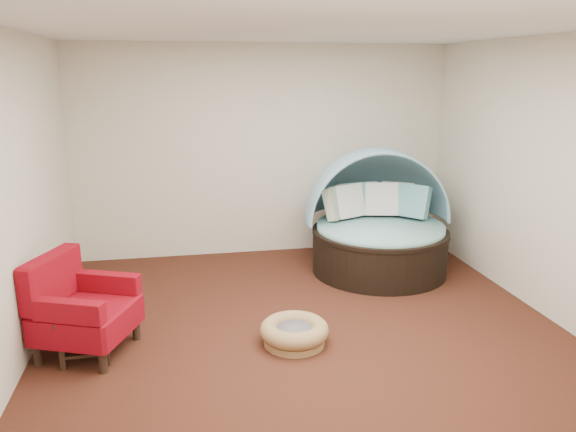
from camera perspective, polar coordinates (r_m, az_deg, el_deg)
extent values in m
plane|color=#4A2215|center=(5.61, 1.68, -11.34)|extent=(5.00, 5.00, 0.00)
plane|color=beige|center=(7.58, -2.42, 6.60)|extent=(5.00, 0.00, 5.00)
plane|color=beige|center=(2.87, 13.00, -7.40)|extent=(5.00, 0.00, 5.00)
plane|color=beige|center=(5.22, -26.07, 1.42)|extent=(0.00, 5.00, 5.00)
plane|color=beige|center=(6.20, 24.98, 3.43)|extent=(0.00, 5.00, 5.00)
plane|color=white|center=(5.06, 1.93, 18.50)|extent=(5.00, 5.00, 0.00)
cylinder|color=black|center=(7.11, 9.24, -3.63)|extent=(1.76, 1.76, 0.51)
cylinder|color=black|center=(7.03, 9.33, -1.53)|extent=(1.78, 1.78, 0.05)
cylinder|color=#80AFAA|center=(7.02, 9.35, -1.24)|extent=(1.66, 1.66, 0.11)
cube|color=#365B47|center=(7.11, 5.05, 1.40)|extent=(0.48, 0.46, 0.44)
cube|color=silver|center=(7.18, 6.15, 1.50)|extent=(0.48, 0.39, 0.44)
cube|color=#67ADB2|center=(7.34, 7.55, 1.76)|extent=(0.44, 0.28, 0.44)
cube|color=silver|center=(7.35, 9.46, 1.69)|extent=(0.47, 0.33, 0.44)
cube|color=#365B47|center=(7.42, 11.02, 1.74)|extent=(0.49, 0.42, 0.44)
cube|color=#67ADB2|center=(7.31, 12.53, 1.48)|extent=(0.46, 0.48, 0.44)
cylinder|color=olive|center=(5.31, 0.64, -12.54)|extent=(0.66, 0.66, 0.06)
torus|color=olive|center=(5.26, 0.65, -11.49)|extent=(0.75, 0.75, 0.16)
cylinder|color=#605C60|center=(5.27, 0.65, -11.70)|extent=(0.44, 0.44, 0.10)
cylinder|color=black|center=(5.39, -24.10, -12.79)|extent=(0.09, 0.09, 0.18)
cylinder|color=black|center=(5.84, -20.64, -10.27)|extent=(0.09, 0.09, 0.18)
cylinder|color=black|center=(5.08, -18.27, -13.93)|extent=(0.09, 0.09, 0.18)
cylinder|color=black|center=(5.56, -15.16, -11.12)|extent=(0.09, 0.09, 0.18)
cube|color=maroon|center=(5.36, -19.75, -9.82)|extent=(1.00, 1.00, 0.27)
cube|color=maroon|center=(5.39, -22.89, -5.90)|extent=(0.42, 0.76, 0.45)
cube|color=maroon|center=(5.00, -21.38, -8.99)|extent=(0.61, 0.35, 0.18)
cube|color=maroon|center=(5.51, -17.77, -6.45)|extent=(0.61, 0.35, 0.18)
cube|color=black|center=(5.23, -20.00, -9.37)|extent=(0.46, 0.46, 0.04)
cube|color=black|center=(5.36, -19.72, -12.33)|extent=(0.40, 0.40, 0.03)
cube|color=black|center=(5.19, -22.02, -12.36)|extent=(0.05, 0.05, 0.39)
cube|color=black|center=(5.51, -21.44, -10.71)|extent=(0.05, 0.05, 0.39)
cube|color=black|center=(5.14, -18.03, -12.27)|extent=(0.05, 0.05, 0.39)
cube|color=black|center=(5.46, -17.70, -10.60)|extent=(0.05, 0.05, 0.39)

